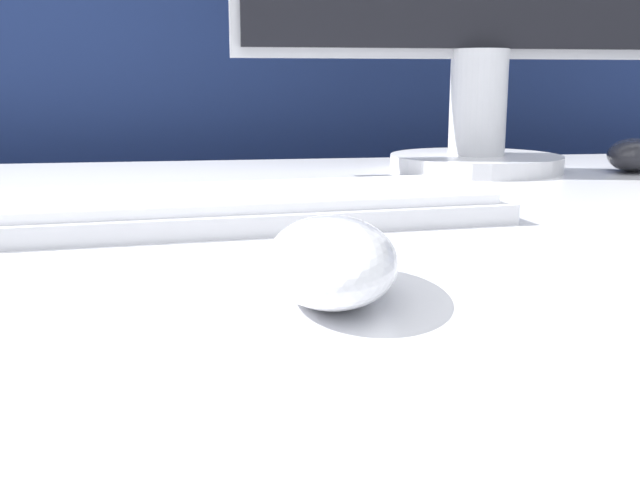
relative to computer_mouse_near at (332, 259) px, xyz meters
name	(u,v)px	position (x,y,z in m)	size (l,w,h in m)	color
partition_panel	(220,276)	(-0.04, 0.85, -0.23)	(5.00, 0.03, 1.07)	navy
computer_mouse_near	(332,259)	(0.00, 0.00, 0.00)	(0.09, 0.14, 0.04)	white
keyboard	(231,207)	(-0.04, 0.23, -0.01)	(0.44, 0.19, 0.02)	silver
computer_mouse_far	(634,154)	(0.48, 0.50, 0.00)	(0.13, 0.14, 0.04)	#232328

